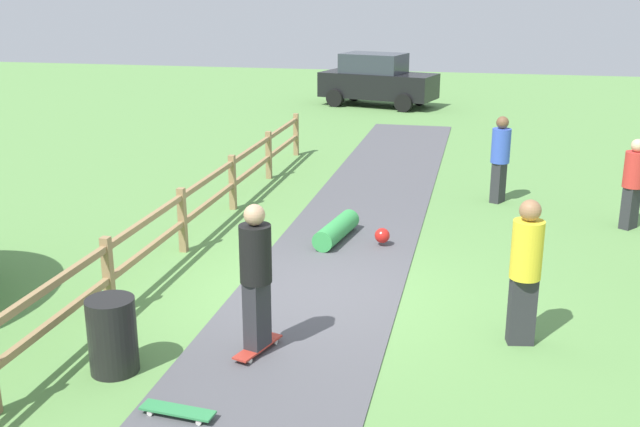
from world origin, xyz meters
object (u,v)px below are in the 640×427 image
(bystander_red, at_px, (633,180))
(bystander_yellow, at_px, (526,265))
(parked_car_black, at_px, (377,80))
(bystander_blue, at_px, (500,155))
(skater_fallen, at_px, (340,230))
(trash_bin, at_px, (113,335))
(skater_riding, at_px, (256,272))
(skateboard_loose, at_px, (177,411))

(bystander_red, xyz_separation_m, bystander_yellow, (-2.11, -5.23, 0.12))
(bystander_yellow, relative_size, parked_car_black, 0.41)
(bystander_blue, relative_size, parked_car_black, 0.40)
(skater_fallen, distance_m, bystander_yellow, 4.53)
(bystander_yellow, xyz_separation_m, parked_car_black, (-4.57, 18.89, -0.08))
(bystander_blue, distance_m, parked_car_black, 13.12)
(trash_bin, height_order, skater_riding, skater_riding)
(skater_riding, bearing_deg, skateboard_loose, -104.28)
(bystander_blue, height_order, bystander_red, bystander_blue)
(skater_riding, xyz_separation_m, bystander_yellow, (3.11, 0.99, -0.03))
(bystander_blue, height_order, bystander_yellow, bystander_yellow)
(trash_bin, distance_m, skateboard_loose, 1.40)
(skateboard_loose, bearing_deg, trash_bin, 144.63)
(bystander_red, bearing_deg, skateboard_loose, -125.88)
(trash_bin, bearing_deg, skater_fallen, 71.82)
(skateboard_loose, distance_m, bystander_blue, 9.65)
(skater_riding, relative_size, bystander_blue, 1.05)
(skater_riding, xyz_separation_m, parked_car_black, (-1.45, 19.88, -0.11))
(bystander_yellow, bearing_deg, skater_riding, -162.41)
(skater_riding, xyz_separation_m, skater_fallen, (0.18, 4.33, -0.87))
(bystander_blue, bearing_deg, skateboard_loose, -109.87)
(skater_fallen, relative_size, bystander_red, 0.88)
(skateboard_loose, height_order, parked_car_black, parked_car_black)
(skater_riding, height_order, bystander_blue, skater_riding)
(skater_fallen, bearing_deg, bystander_blue, 49.53)
(trash_bin, bearing_deg, skater_riding, 27.09)
(skateboard_loose, xyz_separation_m, bystander_blue, (3.27, 9.04, 0.90))
(skater_fallen, xyz_separation_m, parked_car_black, (-1.63, 15.54, 0.76))
(skater_riding, relative_size, bystander_red, 1.12)
(bystander_red, bearing_deg, skater_fallen, -159.53)
(bystander_yellow, bearing_deg, bystander_red, 68.05)
(trash_bin, relative_size, bystander_blue, 0.50)
(bystander_blue, bearing_deg, skater_riding, -110.99)
(trash_bin, distance_m, bystander_red, 9.70)
(skater_riding, bearing_deg, bystander_yellow, 17.59)
(bystander_yellow, height_order, parked_car_black, parked_car_black)
(bystander_red, height_order, parked_car_black, parked_car_black)
(skater_fallen, bearing_deg, parked_car_black, 96.00)
(skater_fallen, bearing_deg, skater_riding, -92.37)
(skateboard_loose, xyz_separation_m, bystander_red, (5.62, 7.76, 0.83))
(bystander_yellow, bearing_deg, parked_car_black, 103.59)
(skater_fallen, height_order, bystander_red, bystander_red)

